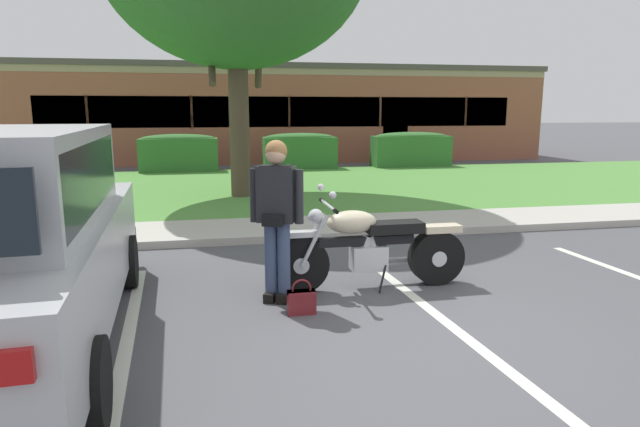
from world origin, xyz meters
The scene contains 13 objects.
ground_plane centered at (0.00, 0.00, 0.00)m, with size 140.00×140.00×0.00m, color #4C4C51.
curb_strip centered at (0.00, 3.58, 0.06)m, with size 60.00×0.20×0.12m, color #B7B2A8.
concrete_walk centered at (0.00, 4.43, 0.04)m, with size 60.00×1.50×0.08m, color #B7B2A8.
grass_lawn centered at (0.00, 9.38, 0.03)m, with size 60.00×8.39×0.06m, color #518E3D.
stall_stripe_0 centered at (-2.63, 0.20, 0.00)m, with size 0.12×4.40×0.01m, color silver.
stall_stripe_1 centered at (0.30, 0.20, 0.00)m, with size 0.12×4.40×0.01m, color silver.
motorcycle centered at (-0.03, 1.20, 0.48)m, with size 2.24×0.82×1.18m.
rider_person centered at (-1.20, 0.99, 0.99)m, with size 0.54×0.38×1.70m.
handbag centered at (-1.02, 0.55, 0.14)m, with size 0.28×0.13×0.36m.
hedge_left centered at (-2.85, 13.44, 0.65)m, with size 2.43×0.90×1.24m.
hedge_center_left centered at (1.06, 13.44, 0.65)m, with size 2.41×0.90×1.24m.
hedge_center_right centered at (4.97, 13.44, 0.65)m, with size 2.70×0.90×1.24m.
brick_building centered at (1.03, 20.10, 1.84)m, with size 20.74×9.15×3.68m.
Camera 1 is at (-1.85, -4.55, 2.01)m, focal length 30.59 mm.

